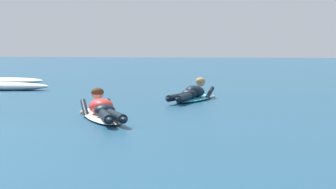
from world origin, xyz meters
name	(u,v)px	position (x,y,z in m)	size (l,w,h in m)	color
ground_plane	(89,90)	(0.00, 10.00, 0.00)	(120.00, 120.00, 0.00)	navy
surfer_near	(102,111)	(2.43, 3.52, 0.14)	(1.52, 2.48, 0.53)	white
surfer_far	(193,94)	(3.36, 7.25, 0.14)	(0.87, 2.49, 0.53)	#2DB2D1
whitewater_mid_right	(4,81)	(-3.50, 11.84, 0.11)	(2.70, 1.99, 0.23)	white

